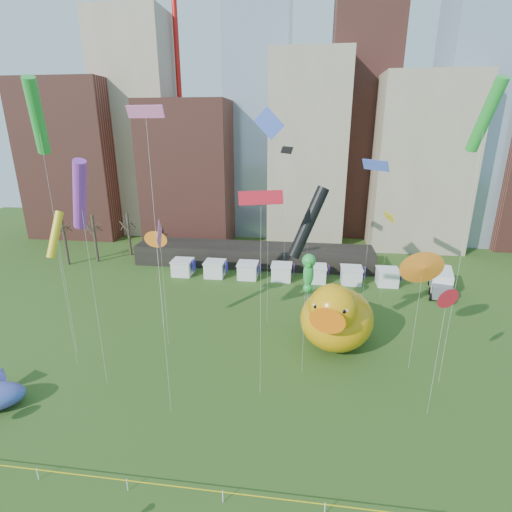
# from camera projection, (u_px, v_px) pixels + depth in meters

# --- Properties ---
(ground) EXTENTS (160.00, 160.00, 0.00)m
(ground) POSITION_uv_depth(u_px,v_px,m) (223.00, 502.00, 23.05)
(ground) COLOR #304E18
(ground) RESTS_ON ground
(skyline) EXTENTS (101.00, 23.00, 68.00)m
(skyline) POSITION_uv_depth(u_px,v_px,m) (299.00, 127.00, 73.34)
(skyline) COLOR brown
(skyline) RESTS_ON ground
(pavilion) EXTENTS (38.00, 6.00, 3.20)m
(pavilion) POSITION_uv_depth(u_px,v_px,m) (253.00, 255.00, 62.51)
(pavilion) COLOR black
(pavilion) RESTS_ON ground
(vendor_tents) EXTENTS (33.24, 2.80, 2.40)m
(vendor_tents) POSITION_uv_depth(u_px,v_px,m) (282.00, 272.00, 56.40)
(vendor_tents) COLOR white
(vendor_tents) RESTS_ON ground
(bare_trees) EXTENTS (8.44, 6.44, 8.50)m
(bare_trees) POSITION_uv_depth(u_px,v_px,m) (96.00, 237.00, 63.64)
(bare_trees) COLOR #382B21
(bare_trees) RESTS_ON ground
(caution_tape) EXTENTS (50.00, 0.06, 0.90)m
(caution_tape) POSITION_uv_depth(u_px,v_px,m) (223.00, 494.00, 22.83)
(caution_tape) COLOR white
(caution_tape) RESTS_ON ground
(big_duck) EXTENTS (9.18, 10.80, 7.68)m
(big_duck) POSITION_uv_depth(u_px,v_px,m) (336.00, 316.00, 38.15)
(big_duck) COLOR orange
(big_duck) RESTS_ON ground
(small_duck) EXTENTS (3.78, 4.75, 3.49)m
(small_duck) POSITION_uv_depth(u_px,v_px,m) (352.00, 305.00, 44.94)
(small_duck) COLOR white
(small_duck) RESTS_ON ground
(seahorse_green) EXTENTS (1.70, 2.08, 7.76)m
(seahorse_green) POSITION_uv_depth(u_px,v_px,m) (309.00, 270.00, 44.00)
(seahorse_green) COLOR silver
(seahorse_green) RESTS_ON ground
(seahorse_purple) EXTENTS (1.36, 1.59, 4.85)m
(seahorse_purple) POSITION_uv_depth(u_px,v_px,m) (336.00, 317.00, 38.16)
(seahorse_purple) COLOR silver
(seahorse_purple) RESTS_ON ground
(box_truck) EXTENTS (4.12, 7.30, 2.93)m
(box_truck) POSITION_uv_depth(u_px,v_px,m) (441.00, 282.00, 51.99)
(box_truck) COLOR white
(box_truck) RESTS_ON ground
(kite_0) EXTENTS (3.20, 1.48, 17.07)m
(kite_0) POSITION_uv_depth(u_px,v_px,m) (261.00, 199.00, 27.35)
(kite_0) COLOR silver
(kite_0) RESTS_ON ground
(kite_1) EXTENTS (0.62, 2.90, 13.18)m
(kite_1) POSITION_uv_depth(u_px,v_px,m) (160.00, 236.00, 36.19)
(kite_1) COLOR silver
(kite_1) RESTS_ON ground
(kite_2) EXTENTS (1.74, 2.65, 19.06)m
(kite_2) POSITION_uv_depth(u_px,v_px,m) (287.00, 151.00, 48.09)
(kite_2) COLOR silver
(kite_2) RESTS_ON ground
(kite_3) EXTENTS (1.41, 3.10, 24.64)m
(kite_3) POSITION_uv_depth(u_px,v_px,m) (486.00, 116.00, 26.88)
(kite_3) COLOR silver
(kite_3) RESTS_ON ground
(kite_4) EXTENTS (1.15, 2.38, 14.71)m
(kite_4) POSITION_uv_depth(u_px,v_px,m) (55.00, 235.00, 32.35)
(kite_4) COLOR silver
(kite_4) RESTS_ON ground
(kite_5) EXTENTS (2.70, 3.59, 17.79)m
(kite_5) POSITION_uv_depth(u_px,v_px,m) (375.00, 166.00, 44.28)
(kite_5) COLOR silver
(kite_5) RESTS_ON ground
(kite_6) EXTENTS (2.79, 1.12, 11.34)m
(kite_6) POSITION_uv_depth(u_px,v_px,m) (423.00, 268.00, 32.74)
(kite_6) COLOR silver
(kite_6) RESTS_ON ground
(kite_7) EXTENTS (3.01, 2.91, 19.31)m
(kite_7) POSITION_uv_depth(u_px,v_px,m) (80.00, 195.00, 28.54)
(kite_7) COLOR silver
(kite_7) RESTS_ON ground
(kite_8) EXTENTS (1.29, 0.90, 10.65)m
(kite_8) POSITION_uv_depth(u_px,v_px,m) (447.00, 299.00, 27.01)
(kite_8) COLOR silver
(kite_8) RESTS_ON ground
(kite_9) EXTENTS (2.42, 0.60, 22.61)m
(kite_9) POSITION_uv_depth(u_px,v_px,m) (146.00, 117.00, 23.36)
(kite_9) COLOR silver
(kite_9) RESTS_ON ground
(kite_10) EXTENTS (3.48, 2.59, 16.99)m
(kite_10) POSITION_uv_depth(u_px,v_px,m) (308.00, 223.00, 30.86)
(kite_10) COLOR silver
(kite_10) RESTS_ON ground
(kite_11) EXTENTS (2.71, 3.65, 25.22)m
(kite_11) POSITION_uv_depth(u_px,v_px,m) (37.00, 117.00, 31.46)
(kite_11) COLOR silver
(kite_11) RESTS_ON ground
(kite_12) EXTENTS (0.87, 3.06, 11.46)m
(kite_12) POSITION_uv_depth(u_px,v_px,m) (389.00, 217.00, 46.76)
(kite_12) COLOR silver
(kite_12) RESTS_ON ground
(kite_13) EXTENTS (3.11, 0.48, 23.26)m
(kite_13) POSITION_uv_depth(u_px,v_px,m) (269.00, 128.00, 37.57)
(kite_13) COLOR silver
(kite_13) RESTS_ON ground
(kite_14) EXTENTS (1.79, 0.47, 11.19)m
(kite_14) POSITION_uv_depth(u_px,v_px,m) (156.00, 239.00, 39.93)
(kite_14) COLOR silver
(kite_14) RESTS_ON ground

